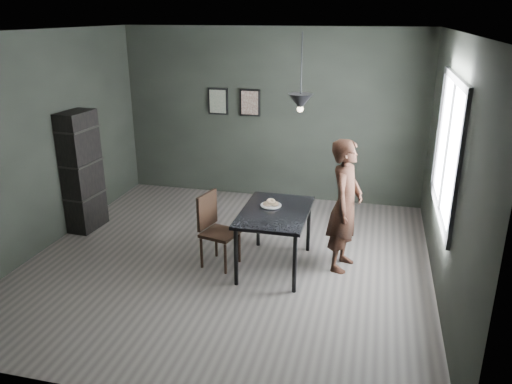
% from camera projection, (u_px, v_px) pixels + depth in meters
% --- Properties ---
extents(ground, '(5.00, 5.00, 0.00)m').
position_uv_depth(ground, '(229.00, 261.00, 6.38)').
color(ground, '#3C3734').
rests_on(ground, ground).
extents(back_wall, '(5.00, 0.10, 2.80)m').
position_uv_depth(back_wall, '(271.00, 115.00, 8.19)').
color(back_wall, black).
rests_on(back_wall, ground).
extents(ceiling, '(5.00, 5.00, 0.02)m').
position_uv_depth(ceiling, '(224.00, 31.00, 5.43)').
color(ceiling, silver).
rests_on(ceiling, ground).
extents(window_assembly, '(0.04, 1.96, 1.56)m').
position_uv_depth(window_assembly, '(447.00, 148.00, 5.46)').
color(window_assembly, white).
rests_on(window_assembly, ground).
extents(cafe_table, '(0.80, 1.20, 0.75)m').
position_uv_depth(cafe_table, '(275.00, 217.00, 6.01)').
color(cafe_table, black).
rests_on(cafe_table, ground).
extents(white_plate, '(0.23, 0.23, 0.01)m').
position_uv_depth(white_plate, '(271.00, 206.00, 6.12)').
color(white_plate, white).
rests_on(white_plate, cafe_table).
extents(donut_pile, '(0.20, 0.15, 0.08)m').
position_uv_depth(donut_pile, '(271.00, 203.00, 6.11)').
color(donut_pile, beige).
rests_on(donut_pile, white_plate).
extents(woman, '(0.51, 0.66, 1.63)m').
position_uv_depth(woman, '(345.00, 206.00, 5.97)').
color(woman, black).
rests_on(woman, ground).
extents(wood_chair, '(0.48, 0.48, 0.93)m').
position_uv_depth(wood_chair, '(214.00, 225.00, 6.14)').
color(wood_chair, black).
rests_on(wood_chair, ground).
extents(shelf_unit, '(0.36, 0.59, 1.72)m').
position_uv_depth(shelf_unit, '(82.00, 172.00, 7.09)').
color(shelf_unit, black).
rests_on(shelf_unit, ground).
extents(pendant_lamp, '(0.28, 0.28, 0.86)m').
position_uv_depth(pendant_lamp, '(300.00, 102.00, 5.58)').
color(pendant_lamp, black).
rests_on(pendant_lamp, ground).
extents(framed_print_left, '(0.34, 0.04, 0.44)m').
position_uv_depth(framed_print_left, '(218.00, 101.00, 8.29)').
color(framed_print_left, black).
rests_on(framed_print_left, ground).
extents(framed_print_right, '(0.34, 0.04, 0.44)m').
position_uv_depth(framed_print_right, '(250.00, 103.00, 8.17)').
color(framed_print_right, black).
rests_on(framed_print_right, ground).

